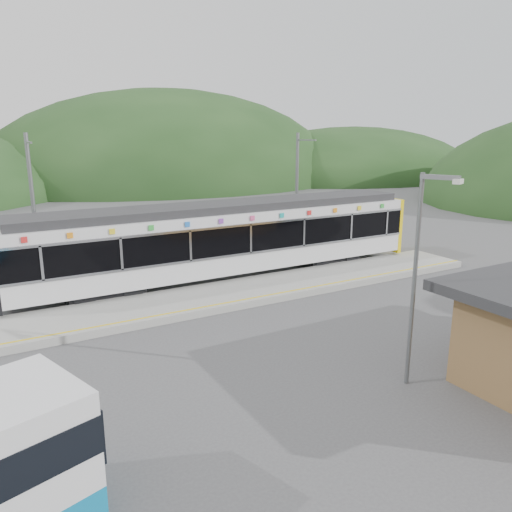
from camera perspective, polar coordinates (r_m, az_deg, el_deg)
ground at (r=19.14m, az=1.66°, el=-7.51°), size 120.00×120.00×0.00m
hills at (r=26.62m, az=7.10°, el=-1.42°), size 146.00×149.00×26.00m
platform at (r=21.81m, az=-2.88°, el=-4.39°), size 26.00×3.20×0.30m
yellow_line at (r=20.66m, az=-1.24°, el=-4.96°), size 26.00×0.10×0.01m
train at (r=24.16m, az=-3.33°, el=2.12°), size 20.44×3.01×3.74m
catenary_mast_west at (r=24.09m, az=-24.04°, el=4.74°), size 0.18×1.80×7.00m
catenary_mast_east at (r=29.01m, az=4.72°, el=7.25°), size 0.18×1.80×7.00m
lamp_post at (r=14.07m, az=18.15°, el=-0.83°), size 0.50×1.11×5.99m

